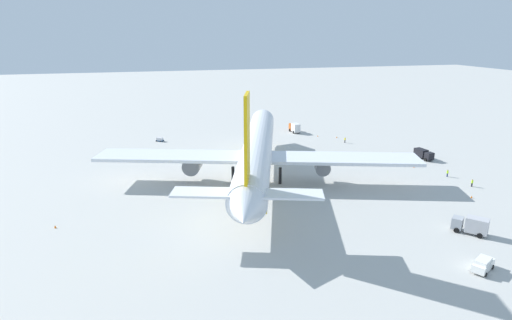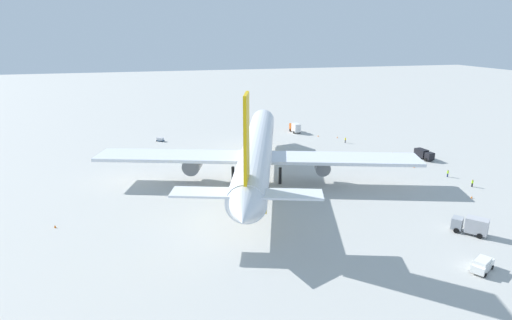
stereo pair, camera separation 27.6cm
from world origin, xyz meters
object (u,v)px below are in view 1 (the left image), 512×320
Objects in this scene: service_truck_2 at (471,225)px; ground_worker_0 at (447,173)px; service_truck_3 at (295,127)px; service_van at (483,264)px; traffic_cone_1 at (318,136)px; traffic_cone_0 at (414,166)px; service_truck_1 at (423,154)px; traffic_cone_3 at (55,227)px; airliner at (257,151)px; traffic_cone_4 at (337,137)px; ground_worker_2 at (472,183)px; traffic_cone_2 at (472,197)px; ground_worker_1 at (392,155)px; baggage_cart_0 at (160,139)px; ground_worker_3 at (345,140)px.

service_truck_2 is 31.38m from ground_worker_0.
service_van is (-91.16, 4.15, -0.68)m from service_truck_3.
service_truck_2 is at bearing 148.51° from ground_worker_0.
ground_worker_0 reaches higher than traffic_cone_1.
service_truck_2 is 37.58m from traffic_cone_0.
service_truck_1 is 14.99m from ground_worker_0.
traffic_cone_3 is (-59.98, 66.54, -1.44)m from service_truck_3.
service_truck_1 is (5.26, -48.39, -5.62)m from airliner.
traffic_cone_4 is at bearing 8.79° from traffic_cone_0.
ground_worker_2 is 3.06× the size of traffic_cone_0.
traffic_cone_3 is at bearing 85.08° from traffic_cone_2.
ground_worker_1 reaches higher than traffic_cone_0.
ground_worker_0 is 85.90m from traffic_cone_3.
ground_worker_1 is at bearing -73.89° from traffic_cone_3.
service_truck_1 reaches higher than traffic_cone_4.
ground_worker_1 is (8.34, -40.81, -6.15)m from airliner.
baggage_cart_0 is 70.41m from ground_worker_1.
airliner reaches higher than traffic_cone_0.
service_truck_1 is at bearing -14.27° from ground_worker_0.
baggage_cart_0 is 4.86× the size of traffic_cone_4.
ground_worker_2 is at bearing -162.00° from service_truck_3.
service_truck_2 is at bearing 173.26° from ground_worker_3.
service_van is 30.77m from traffic_cone_2.
service_truck_3 is 10.16× the size of traffic_cone_0.
traffic_cone_3 is (1.21, 86.43, -0.58)m from ground_worker_2.
airliner is at bearing 24.73° from service_van.
service_truck_3 is 91.26m from service_van.
service_van is 8.60× the size of traffic_cone_2.
traffic_cone_2 is at bearing -38.19° from service_van.
traffic_cone_2 is (13.72, -12.11, -1.35)m from service_truck_2.
traffic_cone_3 is at bearing 73.35° from service_truck_2.
service_truck_3 is 10.16× the size of traffic_cone_4.
service_truck_3 is 3.14× the size of ground_worker_3.
service_truck_3 reaches higher than ground_worker_0.
service_truck_1 is 1.05× the size of service_truck_3.
ground_worker_3 is (26.92, -35.74, -6.13)m from airliner.
ground_worker_3 reaches higher than ground_worker_1.
service_truck_1 is 1.24× the size of service_van.
service_truck_1 reaches higher than ground_worker_0.
traffic_cone_1 is (9.92, 4.90, -0.63)m from ground_worker_3.
airliner is 46.13m from service_truck_2.
ground_worker_0 is 1.03× the size of ground_worker_2.
service_truck_2 reaches higher than traffic_cone_0.
ground_worker_0 is 9.08m from traffic_cone_0.
service_van reaches higher than baggage_cart_0.
service_truck_1 is at bearing -48.95° from traffic_cone_0.
service_truck_3 is at bearing 22.77° from ground_worker_1.
ground_worker_0 is 13.73m from traffic_cone_2.
traffic_cone_4 is (34.31, 5.30, 0.00)m from traffic_cone_0.
ground_worker_0 reaches higher than traffic_cone_2.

